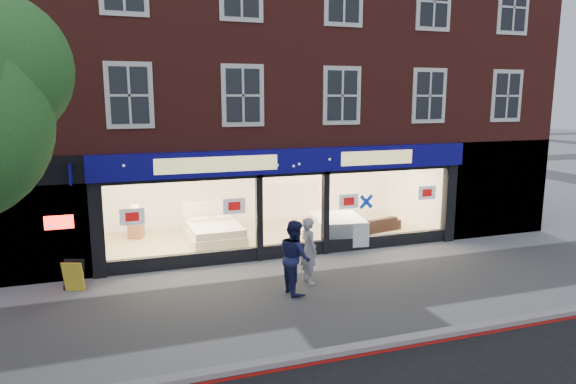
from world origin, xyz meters
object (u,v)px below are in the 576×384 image
display_bed (214,232)px  a_board (74,276)px  pedestrian_blue (295,257)px  mattress_stack (337,228)px  sofa (378,224)px  pedestrian_grey (309,250)px

display_bed → a_board: bearing=-146.1°
display_bed → pedestrian_blue: (1.07, -4.78, 0.49)m
mattress_stack → a_board: 8.18m
display_bed → pedestrian_blue: size_ratio=1.16×
sofa → pedestrian_blue: (-4.69, -4.35, 0.57)m
display_bed → mattress_stack: (3.89, -1.07, 0.06)m
mattress_stack → sofa: bearing=19.1°
mattress_stack → a_board: (-7.98, -1.83, -0.09)m
mattress_stack → a_board: bearing=-167.0°
pedestrian_blue → mattress_stack: bearing=-41.2°
a_board → sofa: bearing=35.5°
sofa → a_board: (-9.84, -2.48, 0.05)m
mattress_stack → display_bed: bearing=164.6°
display_bed → pedestrian_grey: (1.65, -4.25, 0.44)m
pedestrian_blue → sofa: bearing=-51.1°
mattress_stack → pedestrian_blue: bearing=-127.2°
sofa → pedestrian_grey: (-4.11, -3.83, 0.53)m
display_bed → mattress_stack: bearing=-16.9°
display_bed → pedestrian_blue: 4.92m
display_bed → a_board: display_bed is taller
a_board → display_bed: bearing=56.8°
sofa → pedestrian_blue: size_ratio=0.91×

